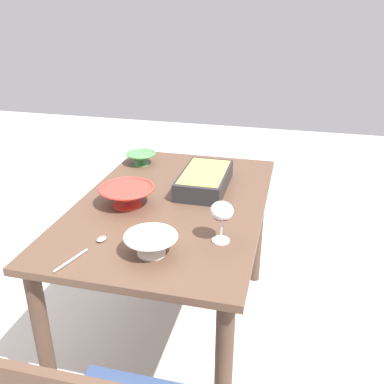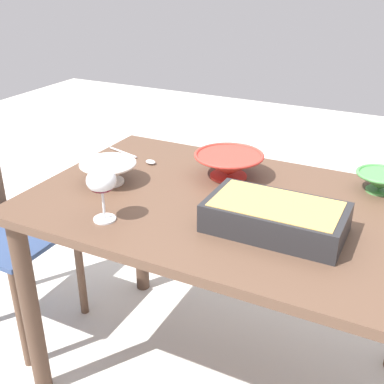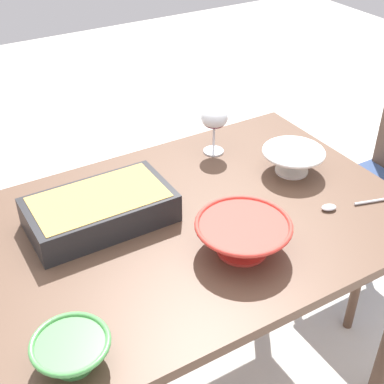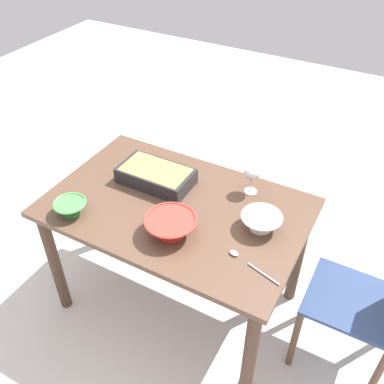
% 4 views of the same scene
% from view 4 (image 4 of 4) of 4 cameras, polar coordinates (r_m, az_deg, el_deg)
% --- Properties ---
extents(ground_plane, '(8.00, 8.00, 0.00)m').
position_cam_4_polar(ground_plane, '(2.72, -1.74, -14.08)').
color(ground_plane, beige).
extents(dining_table, '(1.29, 0.83, 0.77)m').
position_cam_4_polar(dining_table, '(2.24, -2.06, -4.05)').
color(dining_table, brown).
rests_on(dining_table, ground_plane).
extents(chair, '(0.44, 0.39, 0.91)m').
position_cam_4_polar(chair, '(2.26, 22.98, -13.40)').
color(chair, '#334772').
rests_on(chair, ground_plane).
extents(wine_glass, '(0.09, 0.09, 0.17)m').
position_cam_4_polar(wine_glass, '(2.19, 8.02, 2.50)').
color(wine_glass, white).
rests_on(wine_glass, dining_table).
extents(casserole_dish, '(0.39, 0.22, 0.09)m').
position_cam_4_polar(casserole_dish, '(2.28, -4.81, 2.25)').
color(casserole_dish, '#262628').
rests_on(casserole_dish, dining_table).
extents(mixing_bowl, '(0.20, 0.20, 0.08)m').
position_cam_4_polar(mixing_bowl, '(2.03, 9.17, -3.83)').
color(mixing_bowl, white).
rests_on(mixing_bowl, dining_table).
extents(small_bowl, '(0.16, 0.16, 0.07)m').
position_cam_4_polar(small_bowl, '(2.17, -15.85, -1.92)').
color(small_bowl, '#4C994C').
rests_on(small_bowl, dining_table).
extents(serving_bowl, '(0.25, 0.25, 0.09)m').
position_cam_4_polar(serving_bowl, '(1.98, -2.87, -4.41)').
color(serving_bowl, red).
rests_on(serving_bowl, dining_table).
extents(serving_spoon, '(0.26, 0.09, 0.01)m').
position_cam_4_polar(serving_spoon, '(1.90, 6.96, -9.00)').
color(serving_spoon, silver).
rests_on(serving_spoon, dining_table).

